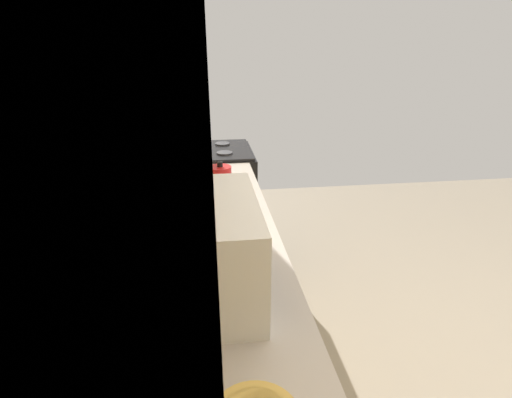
{
  "coord_description": "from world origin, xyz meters",
  "views": [
    {
      "loc": [
        -1.13,
        1.32,
        1.68
      ],
      "look_at": [
        -0.08,
        1.18,
        1.26
      ],
      "focal_mm": 28.52,
      "sensor_mm": 36.0,
      "label": 1
    }
  ],
  "objects": [
    {
      "name": "oven_range",
      "position": [
        1.73,
        1.3,
        0.47
      ],
      "size": [
        0.6,
        0.66,
        1.1
      ],
      "color": "black",
      "rests_on": "ground_plane"
    },
    {
      "name": "microwave",
      "position": [
        -0.0,
        1.35,
        1.07
      ],
      "size": [
        0.52,
        0.38,
        0.31
      ],
      "color": "white",
      "rests_on": "counter_run"
    },
    {
      "name": "wall_back",
      "position": [
        0.0,
        1.68,
        1.34
      ],
      "size": [
        4.31,
        0.12,
        2.67
      ],
      "primitive_type": "cube",
      "color": "beige",
      "rests_on": "ground_plane"
    },
    {
      "name": "kettle",
      "position": [
        0.81,
        1.25,
        1.0
      ],
      "size": [
        0.15,
        0.11,
        0.19
      ],
      "color": "red",
      "rests_on": "counter_run"
    }
  ]
}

